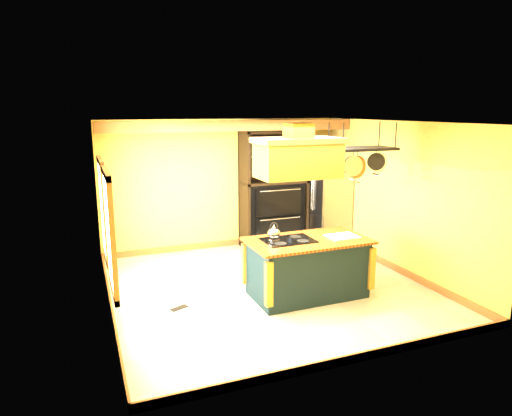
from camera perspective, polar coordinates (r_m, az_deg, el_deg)
floor at (r=7.68m, az=1.48°, el=-9.89°), size 5.00×5.00×0.00m
ceiling at (r=7.12m, az=1.60°, el=10.67°), size 5.00×5.00×0.00m
wall_back at (r=9.60m, az=-4.25°, el=2.96°), size 5.00×0.02×2.70m
wall_front at (r=5.15m, az=12.41°, el=-5.57°), size 5.00×0.02×2.70m
wall_left at (r=6.74m, az=-18.46°, el=-1.66°), size 0.02×5.00×2.70m
wall_right at (r=8.55m, az=17.19°, el=1.29°), size 0.02×5.00×2.70m
ceiling_beam at (r=8.71m, az=-2.81°, el=10.24°), size 5.00×0.15×0.20m
window_near at (r=5.96m, az=-17.74°, el=-2.92°), size 0.06×1.06×1.56m
window_far at (r=7.32m, az=-18.48°, el=-0.19°), size 0.06×1.06×1.56m
kitchen_island at (r=7.27m, az=6.40°, el=-7.33°), size 1.89×1.07×1.11m
range_hood at (r=6.79m, az=5.27°, el=6.53°), size 1.28×0.72×0.80m
pot_rack at (r=7.36m, az=12.99°, el=6.43°), size 1.13×0.52×0.88m
refrigerator at (r=9.87m, az=8.94°, el=-0.11°), size 0.72×0.85×1.66m
hutch at (r=9.78m, az=2.13°, el=0.72°), size 1.39×0.63×2.47m
floor_register at (r=7.03m, az=-9.59°, el=-12.22°), size 0.30×0.22×0.01m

